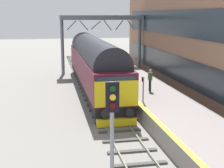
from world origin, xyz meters
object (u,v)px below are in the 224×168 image
Objects in this scene: diesel_locomotive at (94,63)px; platform_number_sign at (143,85)px; waiting_passenger at (150,78)px; signal_post_near at (112,130)px.

platform_number_sign is (2.08, -8.30, -0.35)m from diesel_locomotive.
signal_post_near is at bearing 156.84° from waiting_passenger.
platform_number_sign is at bearing -75.94° from diesel_locomotive.
platform_number_sign is at bearing 68.50° from signal_post_near.
waiting_passenger is at bearing 64.57° from platform_number_sign.
platform_number_sign is at bearing 153.81° from waiting_passenger.
waiting_passenger is at bearing 67.60° from signal_post_near.
diesel_locomotive is 11.95× the size of platform_number_sign.
diesel_locomotive is 6.42m from waiting_passenger.
signal_post_near is (-1.89, -18.37, 0.42)m from diesel_locomotive.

